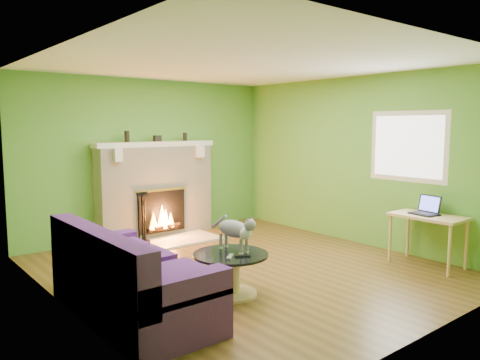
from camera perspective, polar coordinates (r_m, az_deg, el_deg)
The scene contains 22 objects.
floor at distance 6.17m, azimuth 0.60°, elevation -10.72°, with size 5.00×5.00×0.00m, color #553718.
ceiling at distance 5.93m, azimuth 0.64°, elevation 13.99°, with size 5.00×5.00×0.00m, color white.
wall_back at distance 7.99m, azimuth -10.92°, elevation 2.65°, with size 5.00×5.00×0.00m, color #529330.
wall_front at distance 4.31m, azimuth 22.39°, elevation -1.10°, with size 5.00×5.00×0.00m, color #529330.
wall_left at distance 4.80m, azimuth -20.50°, elevation -0.26°, with size 5.00×5.00×0.00m, color #529330.
wall_right at distance 7.54m, azimuth 13.90°, elevation 2.34°, with size 5.00×5.00×0.00m, color #529330.
window_frame at distance 7.02m, azimuth 19.79°, elevation 3.88°, with size 1.20×1.20×0.00m, color silver.
window_pane at distance 7.01m, azimuth 19.75°, elevation 3.88°, with size 1.06×1.06×0.00m, color white.
fireplace at distance 7.88m, azimuth -10.20°, elevation -1.25°, with size 2.10×0.46×1.58m.
hearth at distance 7.58m, azimuth -8.18°, elevation -7.35°, with size 1.50×0.75×0.03m, color beige.
mantel at distance 7.80m, azimuth -10.25°, elevation 4.33°, with size 2.10×0.28×0.08m, color silver.
sofa at distance 4.73m, azimuth -13.59°, elevation -11.95°, with size 0.90×2.00×0.90m.
coffee_table at distance 5.18m, azimuth -1.15°, elevation -11.03°, with size 0.82×0.82×0.46m.
desk at distance 6.62m, azimuth 21.95°, elevation -4.68°, with size 0.53×0.92×0.68m.
cat at distance 5.16m, azimuth -0.80°, elevation -6.46°, with size 0.24×0.66×0.41m, color slate, non-canonical shape.
remote_silver at distance 4.98m, azimuth -1.21°, elevation -9.32°, with size 0.17×0.04×0.02m, color gray.
remote_black at distance 5.00m, azimuth 0.31°, elevation -9.24°, with size 0.16×0.04×0.02m, color black.
laptop at distance 6.59m, azimuth 21.57°, elevation -2.89°, with size 0.29×0.33×0.25m, color black, non-canonical shape.
fire_tools at distance 7.41m, azimuth -11.79°, elevation -4.47°, with size 0.21×0.21×0.80m, color black, non-canonical shape.
mantel_vase_left at distance 7.60m, azimuth -13.62°, elevation 5.17°, with size 0.08×0.08×0.18m, color black.
mantel_vase_right at distance 8.12m, azimuth -6.72°, elevation 5.26°, with size 0.07×0.07×0.14m, color black.
mantel_box at distance 7.84m, azimuth -10.04°, elevation 5.01°, with size 0.12×0.08×0.10m, color black.
Camera 1 is at (-3.76, -4.53, 1.85)m, focal length 35.00 mm.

